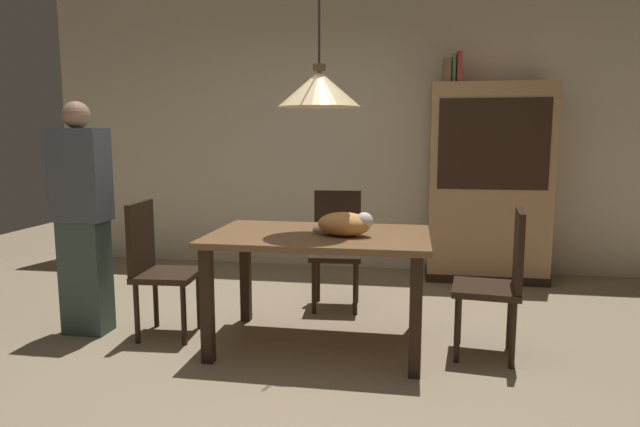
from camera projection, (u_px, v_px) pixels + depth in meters
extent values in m
plane|color=#998466|center=(300.00, 369.00, 3.27)|extent=(10.00, 10.00, 0.00)
cube|color=beige|center=(351.00, 128.00, 5.65)|extent=(6.40, 0.10, 2.90)
cube|color=brown|center=(319.00, 236.00, 3.55)|extent=(1.40, 0.90, 0.04)
cube|color=black|center=(207.00, 306.00, 3.32)|extent=(0.07, 0.07, 0.71)
cube|color=black|center=(416.00, 317.00, 3.12)|extent=(0.07, 0.07, 0.71)
cube|color=black|center=(246.00, 274.00, 4.08)|extent=(0.07, 0.07, 0.71)
cube|color=black|center=(415.00, 281.00, 3.88)|extent=(0.07, 0.07, 0.71)
cube|color=black|center=(168.00, 275.00, 3.76)|extent=(0.43, 0.43, 0.04)
cube|color=black|center=(141.00, 237.00, 3.74)|extent=(0.06, 0.38, 0.48)
cylinder|color=black|center=(184.00, 315.00, 3.62)|extent=(0.04, 0.04, 0.41)
cylinder|color=black|center=(199.00, 300.00, 3.93)|extent=(0.04, 0.04, 0.41)
cylinder|color=black|center=(137.00, 313.00, 3.65)|extent=(0.04, 0.04, 0.41)
cylinder|color=black|center=(156.00, 299.00, 3.97)|extent=(0.04, 0.04, 0.41)
cube|color=black|center=(336.00, 255.00, 4.37)|extent=(0.43, 0.43, 0.04)
cube|color=black|center=(338.00, 220.00, 4.51)|extent=(0.38, 0.06, 0.48)
cylinder|color=black|center=(314.00, 288.00, 4.26)|extent=(0.04, 0.04, 0.41)
cylinder|color=black|center=(355.00, 289.00, 4.23)|extent=(0.04, 0.04, 0.41)
cylinder|color=black|center=(318.00, 277.00, 4.57)|extent=(0.04, 0.04, 0.41)
cylinder|color=black|center=(356.00, 278.00, 4.54)|extent=(0.04, 0.04, 0.41)
cube|color=black|center=(486.00, 289.00, 3.42)|extent=(0.44, 0.44, 0.04)
cube|color=black|center=(519.00, 250.00, 3.33)|extent=(0.08, 0.38, 0.48)
cylinder|color=black|center=(459.00, 314.00, 3.64)|extent=(0.04, 0.04, 0.41)
cylinder|color=black|center=(457.00, 330.00, 3.34)|extent=(0.04, 0.04, 0.41)
cylinder|color=black|center=(510.00, 318.00, 3.56)|extent=(0.04, 0.04, 0.41)
cylinder|color=black|center=(513.00, 335.00, 3.25)|extent=(0.04, 0.04, 0.41)
ellipsoid|color=#E59951|center=(344.00, 224.00, 3.44)|extent=(0.37, 0.27, 0.15)
sphere|color=white|center=(364.00, 221.00, 3.40)|extent=(0.11, 0.11, 0.11)
cylinder|color=white|center=(327.00, 230.00, 3.53)|extent=(0.18, 0.04, 0.04)
cone|color=beige|center=(319.00, 89.00, 3.41)|extent=(0.52, 0.52, 0.22)
cylinder|color=#513D23|center=(319.00, 67.00, 3.40)|extent=(0.08, 0.08, 0.04)
cube|color=tan|center=(488.00, 183.00, 5.19)|extent=(1.10, 0.44, 1.85)
cube|color=black|center=(494.00, 144.00, 4.92)|extent=(0.97, 0.01, 0.81)
cube|color=black|center=(484.00, 275.00, 5.31)|extent=(1.12, 0.45, 0.08)
cube|color=brown|center=(447.00, 72.00, 5.11)|extent=(0.06, 0.24, 0.22)
cube|color=#427A4C|center=(453.00, 69.00, 5.10)|extent=(0.03, 0.20, 0.26)
cube|color=#B73833|center=(459.00, 68.00, 5.09)|extent=(0.04, 0.22, 0.28)
cube|color=#3D564C|center=(86.00, 277.00, 3.84)|extent=(0.30, 0.20, 0.79)
cube|color=#4C515B|center=(80.00, 175.00, 3.74)|extent=(0.36, 0.22, 0.63)
sphere|color=#A37A5B|center=(76.00, 115.00, 3.68)|extent=(0.18, 0.18, 0.18)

